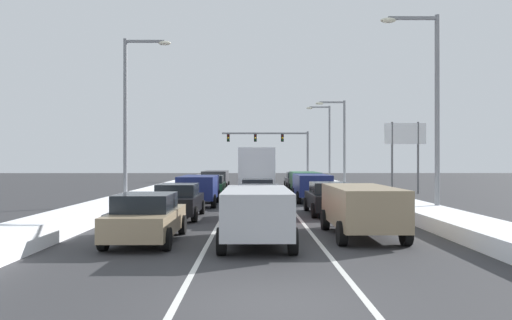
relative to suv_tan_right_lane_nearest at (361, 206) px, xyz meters
name	(u,v)px	position (x,y,z in m)	size (l,w,h in m)	color
ground_plane	(258,202)	(-3.27, 13.78, -1.02)	(139.58, 139.58, 0.00)	#333335
lane_stripe_between_right_lane_and_center_lane	(281,196)	(-1.57, 19.15, -1.01)	(0.14, 59.05, 0.01)	silver
lane_stripe_between_center_lane_and_left_lane	(234,196)	(-4.97, 19.15, -1.01)	(0.14, 59.05, 0.01)	silver
snow_bank_right_shoulder	(355,192)	(3.73, 19.15, -0.75)	(2.16, 59.05, 0.53)	white
snow_bank_left_shoulder	(160,191)	(-10.27, 19.15, -0.66)	(1.40, 59.05, 0.71)	white
suv_tan_right_lane_nearest	(361,206)	(0.00, 0.00, 0.00)	(2.16, 4.90, 1.67)	#937F60
sedan_black_right_lane_second	(329,198)	(-0.01, 6.92, -0.25)	(2.00, 4.50, 1.51)	black
suv_navy_right_lane_third	(312,185)	(0.03, 14.14, 0.00)	(2.16, 4.90, 1.67)	navy
suv_green_right_lane_fourth	(305,181)	(0.29, 20.61, 0.00)	(2.16, 4.90, 1.67)	#1E5633
sedan_charcoal_right_lane_fifth	(296,180)	(0.29, 27.67, -0.25)	(2.00, 4.50, 1.51)	#38383D
suv_silver_center_lane_nearest	(257,211)	(-3.48, -1.43, 0.00)	(2.16, 4.90, 1.67)	#B7BABF
sedan_red_center_lane_second	(259,202)	(-3.32, 4.57, -0.25)	(2.00, 4.50, 1.51)	maroon
sedan_white_center_lane_third	(257,192)	(-3.35, 11.22, -0.25)	(2.00, 4.50, 1.51)	silver
box_truck_center_lane_fourth	(256,170)	(-3.35, 18.23, 0.88)	(2.53, 7.20, 3.36)	slate
sedan_maroon_center_lane_fifth	(258,181)	(-3.10, 26.55, -0.25)	(2.00, 4.50, 1.51)	maroon
sedan_tan_left_lane_nearest	(147,217)	(-6.90, -0.96, -0.25)	(2.00, 4.50, 1.51)	#937F60
sedan_black_left_lane_second	(178,201)	(-6.89, 5.48, -0.25)	(2.00, 4.50, 1.51)	black
suv_navy_left_lane_third	(199,187)	(-6.64, 11.64, 0.00)	(2.16, 4.90, 1.67)	navy
sedan_green_left_lane_fourth	(211,186)	(-6.48, 17.92, -0.25)	(2.00, 4.50, 1.51)	#1E5633
suv_charcoal_left_lane_fifth	(216,179)	(-6.69, 24.90, 0.00)	(2.16, 4.90, 1.67)	#38383D
traffic_light_gantry	(277,143)	(-0.49, 45.98, 3.72)	(10.94, 0.47, 6.20)	slate
street_lamp_right_near	(430,98)	(4.32, 5.73, 4.34)	(2.66, 0.36, 9.05)	gray
street_lamp_right_mid	(340,136)	(4.10, 27.21, 3.68)	(2.66, 0.36, 7.81)	gray
street_lamp_right_far	(326,137)	(4.48, 37.94, 4.07)	(2.66, 0.36, 8.53)	gray
street_lamp_left_mid	(131,107)	(-10.42, 11.44, 4.50)	(2.66, 0.36, 9.36)	gray
roadside_sign_right	(405,141)	(8.10, 21.61, 3.00)	(3.20, 0.16, 5.50)	#59595B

